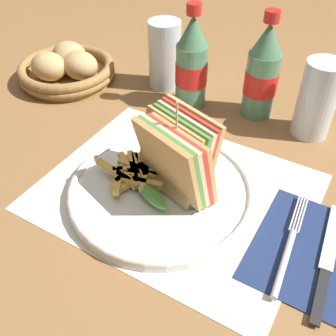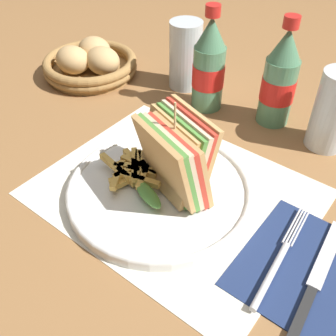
{
  "view_description": "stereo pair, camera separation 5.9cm",
  "coord_description": "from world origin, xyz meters",
  "px_view_note": "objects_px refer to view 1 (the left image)",
  "views": [
    {
      "loc": [
        0.22,
        -0.37,
        0.43
      ],
      "look_at": [
        -0.01,
        0.01,
        0.04
      ],
      "focal_mm": 42.0,
      "sensor_mm": 36.0,
      "label": 1
    },
    {
      "loc": [
        0.27,
        -0.34,
        0.43
      ],
      "look_at": [
        -0.01,
        0.01,
        0.04
      ],
      "focal_mm": 42.0,
      "sensor_mm": 36.0,
      "label": 2
    }
  ],
  "objects_px": {
    "club_sandwich": "(177,158)",
    "coke_bottle_far": "(262,73)",
    "glass_near": "(316,104)",
    "fork": "(287,251)",
    "glass_far": "(165,59)",
    "plate_main": "(161,190)",
    "coke_bottle_near": "(192,65)",
    "bread_basket": "(67,69)",
    "knife": "(327,260)"
  },
  "relations": [
    {
      "from": "club_sandwich",
      "to": "coke_bottle_far",
      "type": "bearing_deg",
      "value": 85.08
    },
    {
      "from": "glass_near",
      "to": "club_sandwich",
      "type": "bearing_deg",
      "value": -116.29
    },
    {
      "from": "fork",
      "to": "glass_far",
      "type": "distance_m",
      "value": 0.48
    },
    {
      "from": "plate_main",
      "to": "fork",
      "type": "xyz_separation_m",
      "value": [
        0.2,
        -0.01,
        -0.0
      ]
    },
    {
      "from": "club_sandwich",
      "to": "coke_bottle_near",
      "type": "bearing_deg",
      "value": 113.3
    },
    {
      "from": "club_sandwich",
      "to": "fork",
      "type": "distance_m",
      "value": 0.19
    },
    {
      "from": "club_sandwich",
      "to": "plate_main",
      "type": "bearing_deg",
      "value": -145.29
    },
    {
      "from": "fork",
      "to": "coke_bottle_near",
      "type": "height_order",
      "value": "coke_bottle_near"
    },
    {
      "from": "glass_near",
      "to": "bread_basket",
      "type": "relative_size",
      "value": 0.67
    },
    {
      "from": "coke_bottle_far",
      "to": "coke_bottle_near",
      "type": "bearing_deg",
      "value": -164.75
    },
    {
      "from": "knife",
      "to": "coke_bottle_far",
      "type": "height_order",
      "value": "coke_bottle_far"
    },
    {
      "from": "plate_main",
      "to": "coke_bottle_near",
      "type": "relative_size",
      "value": 1.41
    },
    {
      "from": "plate_main",
      "to": "coke_bottle_far",
      "type": "distance_m",
      "value": 0.3
    },
    {
      "from": "club_sandwich",
      "to": "coke_bottle_near",
      "type": "relative_size",
      "value": 0.75
    },
    {
      "from": "glass_far",
      "to": "bread_basket",
      "type": "relative_size",
      "value": 0.67
    },
    {
      "from": "coke_bottle_near",
      "to": "coke_bottle_far",
      "type": "distance_m",
      "value": 0.13
    },
    {
      "from": "club_sandwich",
      "to": "knife",
      "type": "xyz_separation_m",
      "value": [
        0.23,
        -0.01,
        -0.07
      ]
    },
    {
      "from": "knife",
      "to": "coke_bottle_far",
      "type": "distance_m",
      "value": 0.36
    },
    {
      "from": "plate_main",
      "to": "coke_bottle_near",
      "type": "distance_m",
      "value": 0.28
    },
    {
      "from": "bread_basket",
      "to": "knife",
      "type": "bearing_deg",
      "value": -18.14
    },
    {
      "from": "fork",
      "to": "coke_bottle_near",
      "type": "bearing_deg",
      "value": 132.01
    },
    {
      "from": "fork",
      "to": "glass_far",
      "type": "xyz_separation_m",
      "value": [
        -0.37,
        0.3,
        0.05
      ]
    },
    {
      "from": "plate_main",
      "to": "coke_bottle_far",
      "type": "height_order",
      "value": "coke_bottle_far"
    },
    {
      "from": "glass_near",
      "to": "knife",
      "type": "bearing_deg",
      "value": -69.98
    },
    {
      "from": "plate_main",
      "to": "bread_basket",
      "type": "relative_size",
      "value": 1.36
    },
    {
      "from": "coke_bottle_far",
      "to": "glass_near",
      "type": "relative_size",
      "value": 1.43
    },
    {
      "from": "fork",
      "to": "glass_near",
      "type": "distance_m",
      "value": 0.3
    },
    {
      "from": "coke_bottle_near",
      "to": "club_sandwich",
      "type": "bearing_deg",
      "value": -66.7
    },
    {
      "from": "coke_bottle_far",
      "to": "bread_basket",
      "type": "xyz_separation_m",
      "value": [
        -0.41,
        -0.08,
        -0.06
      ]
    },
    {
      "from": "plate_main",
      "to": "coke_bottle_far",
      "type": "xyz_separation_m",
      "value": [
        0.04,
        0.29,
        0.08
      ]
    },
    {
      "from": "club_sandwich",
      "to": "coke_bottle_near",
      "type": "xyz_separation_m",
      "value": [
        -0.1,
        0.24,
        0.01
      ]
    },
    {
      "from": "glass_near",
      "to": "bread_basket",
      "type": "xyz_separation_m",
      "value": [
        -0.51,
        -0.07,
        -0.03
      ]
    },
    {
      "from": "glass_far",
      "to": "bread_basket",
      "type": "xyz_separation_m",
      "value": [
        -0.2,
        -0.09,
        -0.03
      ]
    },
    {
      "from": "fork",
      "to": "bread_basket",
      "type": "relative_size",
      "value": 0.89
    },
    {
      "from": "fork",
      "to": "bread_basket",
      "type": "xyz_separation_m",
      "value": [
        -0.56,
        0.22,
        0.02
      ]
    },
    {
      "from": "fork",
      "to": "coke_bottle_near",
      "type": "distance_m",
      "value": 0.4
    },
    {
      "from": "plate_main",
      "to": "coke_bottle_near",
      "type": "height_order",
      "value": "coke_bottle_near"
    },
    {
      "from": "plate_main",
      "to": "glass_near",
      "type": "height_order",
      "value": "glass_near"
    },
    {
      "from": "coke_bottle_near",
      "to": "bread_basket",
      "type": "distance_m",
      "value": 0.29
    },
    {
      "from": "plate_main",
      "to": "glass_far",
      "type": "xyz_separation_m",
      "value": [
        -0.17,
        0.29,
        0.05
      ]
    },
    {
      "from": "plate_main",
      "to": "club_sandwich",
      "type": "height_order",
      "value": "club_sandwich"
    },
    {
      "from": "knife",
      "to": "glass_near",
      "type": "height_order",
      "value": "glass_near"
    },
    {
      "from": "club_sandwich",
      "to": "coke_bottle_far",
      "type": "height_order",
      "value": "coke_bottle_far"
    },
    {
      "from": "fork",
      "to": "knife",
      "type": "relative_size",
      "value": 0.92
    },
    {
      "from": "club_sandwich",
      "to": "glass_far",
      "type": "xyz_separation_m",
      "value": [
        -0.19,
        0.28,
        -0.01
      ]
    },
    {
      "from": "club_sandwich",
      "to": "fork",
      "type": "xyz_separation_m",
      "value": [
        0.18,
        -0.02,
        -0.06
      ]
    },
    {
      "from": "coke_bottle_near",
      "to": "glass_far",
      "type": "bearing_deg",
      "value": 154.56
    },
    {
      "from": "club_sandwich",
      "to": "glass_near",
      "type": "relative_size",
      "value": 1.08
    },
    {
      "from": "glass_near",
      "to": "bread_basket",
      "type": "height_order",
      "value": "glass_near"
    },
    {
      "from": "bread_basket",
      "to": "coke_bottle_near",
      "type": "bearing_deg",
      "value": 10.11
    }
  ]
}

